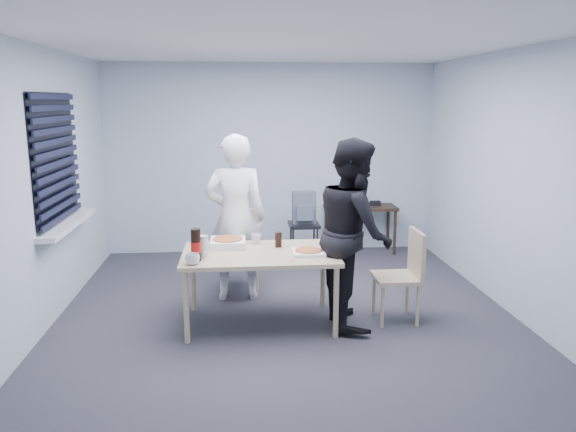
{
  "coord_description": "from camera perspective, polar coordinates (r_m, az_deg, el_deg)",
  "views": [
    {
      "loc": [
        -0.45,
        -5.26,
        2.1
      ],
      "look_at": [
        0.03,
        0.1,
        0.99
      ],
      "focal_mm": 35.0,
      "sensor_mm": 36.0,
      "label": 1
    }
  ],
  "objects": [
    {
      "name": "room",
      "position": [
        5.96,
        -22.17,
        4.46
      ],
      "size": [
        5.0,
        5.0,
        5.0
      ],
      "color": "#323137",
      "rests_on": "ground"
    },
    {
      "name": "dining_table",
      "position": [
        5.29,
        -2.88,
        -4.32
      ],
      "size": [
        1.44,
        0.91,
        0.7
      ],
      "color": "tan",
      "rests_on": "ground"
    },
    {
      "name": "chair_far",
      "position": [
        6.39,
        -4.81,
        -2.76
      ],
      "size": [
        0.42,
        0.42,
        0.89
      ],
      "color": "tan",
      "rests_on": "ground"
    },
    {
      "name": "chair_right",
      "position": [
        5.51,
        11.82,
        -5.32
      ],
      "size": [
        0.42,
        0.42,
        0.89
      ],
      "color": "tan",
      "rests_on": "ground"
    },
    {
      "name": "person_white",
      "position": [
        5.93,
        -5.35,
        -0.19
      ],
      "size": [
        0.65,
        0.42,
        1.77
      ],
      "primitive_type": "imported",
      "rotation": [
        0.0,
        0.0,
        3.14
      ],
      "color": "white",
      "rests_on": "ground"
    },
    {
      "name": "person_black",
      "position": [
        5.29,
        6.71,
        -1.7
      ],
      "size": [
        0.47,
        0.86,
        1.77
      ],
      "primitive_type": "imported",
      "rotation": [
        0.0,
        0.0,
        1.57
      ],
      "color": "black",
      "rests_on": "ground"
    },
    {
      "name": "side_table",
      "position": [
        7.87,
        7.35,
        0.45
      ],
      "size": [
        0.99,
        0.44,
        0.66
      ],
      "color": "#382B1A",
      "rests_on": "ground"
    },
    {
      "name": "stool",
      "position": [
        7.28,
        1.62,
        -1.57
      ],
      "size": [
        0.39,
        0.39,
        0.54
      ],
      "color": "black",
      "rests_on": "ground"
    },
    {
      "name": "backpack",
      "position": [
        7.21,
        1.65,
        0.82
      ],
      "size": [
        0.3,
        0.22,
        0.42
      ],
      "rotation": [
        0.0,
        0.0,
        0.25
      ],
      "color": "slate",
      "rests_on": "stool"
    },
    {
      "name": "pizza_box_a",
      "position": [
        5.49,
        -6.12,
        -2.69
      ],
      "size": [
        0.34,
        0.34,
        0.08
      ],
      "rotation": [
        0.0,
        0.0,
        0.04
      ],
      "color": "white",
      "rests_on": "dining_table"
    },
    {
      "name": "pizza_box_b",
      "position": [
        5.21,
        2.06,
        -3.66
      ],
      "size": [
        0.29,
        0.29,
        0.04
      ],
      "rotation": [
        0.0,
        0.0,
        0.22
      ],
      "color": "white",
      "rests_on": "dining_table"
    },
    {
      "name": "mug_a",
      "position": [
        4.94,
        -9.67,
        -4.34
      ],
      "size": [
        0.17,
        0.17,
        0.1
      ],
      "primitive_type": "imported",
      "rotation": [
        0.0,
        0.0,
        0.52
      ],
      "color": "silver",
      "rests_on": "dining_table"
    },
    {
      "name": "mug_b",
      "position": [
        5.59,
        -3.25,
        -2.32
      ],
      "size": [
        0.1,
        0.1,
        0.09
      ],
      "primitive_type": "imported",
      "color": "silver",
      "rests_on": "dining_table"
    },
    {
      "name": "cola_glass",
      "position": [
        5.44,
        -0.98,
        -2.42
      ],
      "size": [
        0.09,
        0.09,
        0.15
      ],
      "primitive_type": "cylinder",
      "rotation": [
        0.0,
        0.0,
        -0.38
      ],
      "color": "black",
      "rests_on": "dining_table"
    },
    {
      "name": "soda_bottle",
      "position": [
        5.03,
        -9.34,
        -2.97
      ],
      "size": [
        0.09,
        0.09,
        0.29
      ],
      "rotation": [
        0.0,
        0.0,
        -0.17
      ],
      "color": "black",
      "rests_on": "dining_table"
    },
    {
      "name": "plastic_cups",
      "position": [
        5.12,
        -8.57,
        -3.11
      ],
      "size": [
        0.11,
        0.11,
        0.21
      ],
      "primitive_type": "cylinder",
      "rotation": [
        0.0,
        0.0,
        0.36
      ],
      "color": "silver",
      "rests_on": "dining_table"
    },
    {
      "name": "rubber_band",
      "position": [
        5.0,
        0.38,
        -4.55
      ],
      "size": [
        0.06,
        0.06,
        0.0
      ],
      "primitive_type": "torus",
      "rotation": [
        0.0,
        0.0,
        -0.11
      ],
      "color": "red",
      "rests_on": "dining_table"
    },
    {
      "name": "papers",
      "position": [
        7.83,
        6.28,
        1.02
      ],
      "size": [
        0.25,
        0.33,
        0.01
      ],
      "primitive_type": "cube",
      "rotation": [
        0.0,
        0.0,
        -0.04
      ],
      "color": "white",
      "rests_on": "side_table"
    },
    {
      "name": "black_box",
      "position": [
        7.95,
        8.85,
        1.3
      ],
      "size": [
        0.16,
        0.14,
        0.06
      ],
      "primitive_type": "cube",
      "rotation": [
        0.0,
        0.0,
        0.32
      ],
      "color": "black",
      "rests_on": "side_table"
    }
  ]
}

